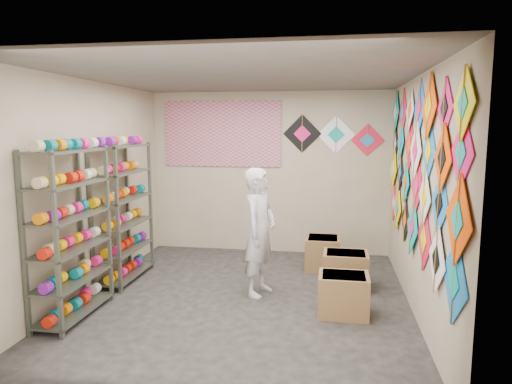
% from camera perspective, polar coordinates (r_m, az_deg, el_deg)
% --- Properties ---
extents(ground, '(4.50, 4.50, 0.00)m').
position_cam_1_polar(ground, '(5.83, -1.49, -13.15)').
color(ground, black).
extents(room_walls, '(4.50, 4.50, 4.50)m').
position_cam_1_polar(room_walls, '(5.46, -1.55, 3.17)').
color(room_walls, tan).
rests_on(room_walls, ground).
extents(shelf_rack_front, '(0.40, 1.10, 1.90)m').
position_cam_1_polar(shelf_rack_front, '(5.42, -22.22, -4.90)').
color(shelf_rack_front, '#4C5147').
rests_on(shelf_rack_front, ground).
extents(shelf_rack_back, '(0.40, 1.10, 1.90)m').
position_cam_1_polar(shelf_rack_back, '(6.54, -16.27, -2.48)').
color(shelf_rack_back, '#4C5147').
rests_on(shelf_rack_back, ground).
extents(string_spools, '(0.12, 2.36, 0.12)m').
position_cam_1_polar(string_spools, '(5.95, -19.00, -2.68)').
color(string_spools, '#FF1B74').
rests_on(string_spools, ground).
extents(kite_wall_display, '(0.05, 4.37, 2.07)m').
position_cam_1_polar(kite_wall_display, '(5.40, 19.46, 2.64)').
color(kite_wall_display, blue).
rests_on(kite_wall_display, room_walls).
extents(back_wall_kites, '(1.63, 0.02, 0.68)m').
position_cam_1_polar(back_wall_kites, '(7.58, 9.39, 6.95)').
color(back_wall_kites, black).
rests_on(back_wall_kites, room_walls).
extents(poster, '(2.00, 0.01, 1.10)m').
position_cam_1_polar(poster, '(7.79, -4.26, 7.25)').
color(poster, '#73479B').
rests_on(poster, room_walls).
extents(shopkeeper, '(0.79, 0.70, 1.62)m').
position_cam_1_polar(shopkeeper, '(5.76, 0.48, -5.00)').
color(shopkeeper, silver).
rests_on(shopkeeper, ground).
extents(carton_a, '(0.56, 0.47, 0.47)m').
position_cam_1_polar(carton_a, '(5.39, 10.86, -12.48)').
color(carton_a, olive).
rests_on(carton_a, ground).
extents(carton_b, '(0.59, 0.49, 0.48)m').
position_cam_1_polar(carton_b, '(6.24, 11.11, -9.55)').
color(carton_b, olive).
rests_on(carton_b, ground).
extents(carton_c, '(0.50, 0.55, 0.48)m').
position_cam_1_polar(carton_c, '(6.98, 8.32, -7.55)').
color(carton_c, olive).
rests_on(carton_c, ground).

